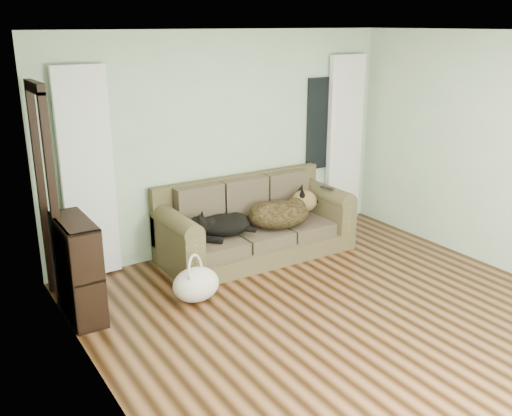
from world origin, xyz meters
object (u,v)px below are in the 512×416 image
sofa (257,220)px  bookshelf (78,267)px  dog_shepherd (281,214)px  tote_bag (196,286)px  dog_black_lab (221,225)px

sofa → bookshelf: bearing=-170.6°
sofa → dog_shepherd: bearing=-17.9°
dog_shepherd → tote_bag: bearing=36.1°
bookshelf → dog_black_lab: bearing=13.7°
bookshelf → sofa: bearing=11.5°
tote_bag → dog_shepherd: bearing=22.2°
sofa → dog_black_lab: 0.48m
tote_bag → dog_black_lab: bearing=45.3°
dog_black_lab → bookshelf: size_ratio=0.62×
dog_black_lab → sofa: bearing=21.1°
dog_black_lab → tote_bag: dog_black_lab is taller
sofa → tote_bag: (-1.14, -0.68, -0.29)m
tote_bag → sofa: bearing=30.7°
sofa → dog_shepherd: (0.29, -0.09, 0.04)m
dog_black_lab → bookshelf: bearing=-148.6°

